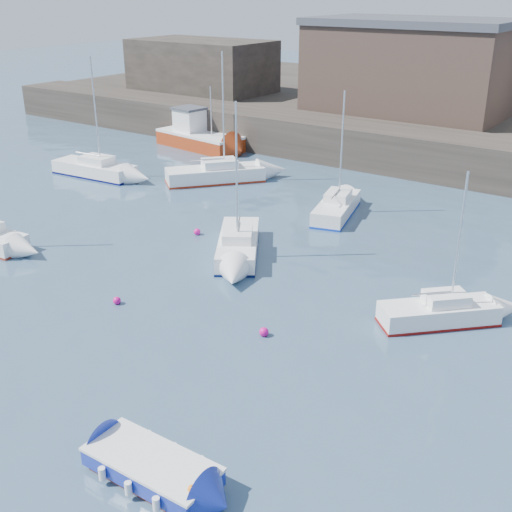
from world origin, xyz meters
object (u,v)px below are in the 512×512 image
Objects in this scene: buoy_near at (117,304)px; blue_dinghy at (152,467)px; sailboat_b at (238,244)px; sailboat_e at (95,169)px; sailboat_f at (337,207)px; fishing_boat at (197,135)px; sailboat_h at (216,174)px; sailboat_c at (439,312)px; buoy_mid at (264,336)px; buoy_far at (197,235)px.

blue_dinghy is at bearing -38.37° from buoy_near.
sailboat_e is at bearing 161.82° from sailboat_b.
blue_dinghy is at bearing -73.79° from sailboat_f.
fishing_boat is 0.94× the size of sailboat_h.
sailboat_c is 29.32m from sailboat_e.
buoy_near is at bearing -96.63° from sailboat_b.
fishing_boat reaches higher than blue_dinghy.
buoy_near is (-0.89, -7.69, -0.52)m from sailboat_b.
sailboat_e is at bearing 141.08° from blue_dinghy.
sailboat_c reaches higher than buoy_near.
blue_dinghy is 0.45× the size of sailboat_h.
fishing_boat reaches higher than buoy_mid.
blue_dinghy reaches higher than buoy_near.
sailboat_h is (-20.40, 10.83, 0.09)m from sailboat_c.
fishing_boat reaches higher than buoy_far.
sailboat_e is 26.09m from buoy_mid.
sailboat_e reaches higher than buoy_near.
sailboat_c is at bearing -27.97° from sailboat_h.
sailboat_f is 19.30× the size of buoy_mid.
sailboat_e is (-28.50, 6.88, 0.06)m from sailboat_c.
buoy_far is at bearing 166.78° from sailboat_b.
sailboat_e is 0.95× the size of sailboat_h.
blue_dinghy is 19.26m from buoy_far.
sailboat_b is 0.89× the size of sailboat_h.
sailboat_b is at bearing 133.54° from buoy_mid.
sailboat_c is 23.10m from sailboat_h.
sailboat_b is 0.94× the size of sailboat_e.
sailboat_f is 16.09m from buoy_near.
sailboat_h is 25.22× the size of buoy_near.
buoy_mid reaches higher than buoy_near.
sailboat_h is 23.57× the size of buoy_far.
buoy_mid is at bearing -45.31° from fishing_boat.
buoy_far is (-11.42, 15.50, -0.42)m from blue_dinghy.
sailboat_f reaches higher than buoy_far.
sailboat_b is at bearing -46.37° from sailboat_h.
buoy_mid is (22.87, -23.11, -1.02)m from fishing_boat.
sailboat_e is at bearing 152.82° from buoy_mid.
buoy_near is at bearing -151.87° from sailboat_c.
buoy_far is (-4.76, -7.43, -0.52)m from sailboat_f.
sailboat_e reaches higher than sailboat_c.
sailboat_e reaches higher than buoy_mid.
sailboat_h is 10.50m from buoy_far.
sailboat_e is 22.16× the size of buoy_mid.
sailboat_b is 3.62m from buoy_far.
sailboat_h is at bearing 133.60° from buoy_mid.
sailboat_e is at bearing -172.10° from sailboat_f.
buoy_mid is at bearing 11.94° from buoy_near.
buoy_near is 0.93× the size of buoy_far.
sailboat_b is 8.63m from buoy_mid.
sailboat_c is (28.16, -18.08, -0.53)m from fishing_boat.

